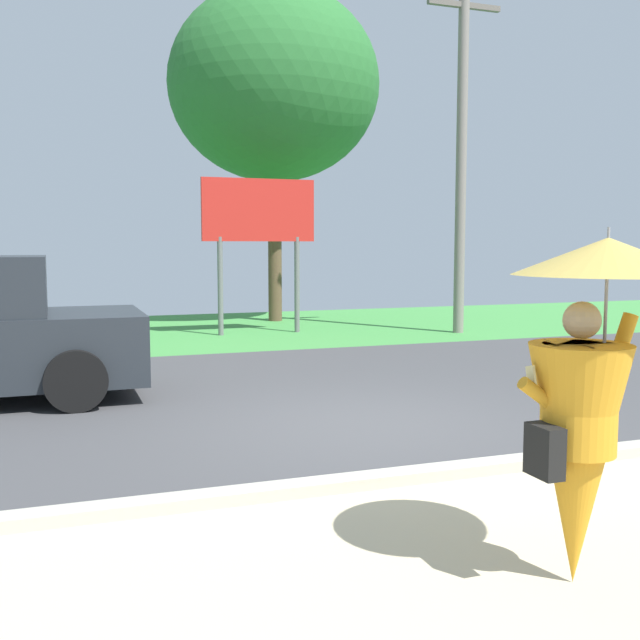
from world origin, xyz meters
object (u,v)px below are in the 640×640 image
(tree_center_back, at_px, (274,85))
(utility_pole, at_px, (461,151))
(monk_pedestrian, at_px, (586,395))
(roadside_billboard, at_px, (259,221))

(tree_center_back, bearing_deg, utility_pole, -51.25)
(monk_pedestrian, distance_m, roadside_billboard, 13.01)
(monk_pedestrian, distance_m, utility_pole, 13.25)
(utility_pole, relative_size, roadside_billboard, 2.26)
(utility_pole, bearing_deg, tree_center_back, 128.75)
(utility_pole, distance_m, roadside_billboard, 4.85)
(monk_pedestrian, bearing_deg, tree_center_back, 77.84)
(monk_pedestrian, height_order, roadside_billboard, roadside_billboard)
(monk_pedestrian, xyz_separation_m, tree_center_back, (2.66, 15.51, 4.99))
(utility_pole, bearing_deg, monk_pedestrian, -117.11)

